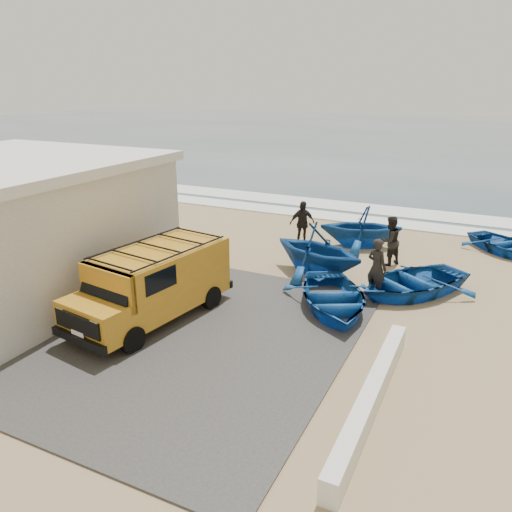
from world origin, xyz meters
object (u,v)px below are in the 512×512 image
(parapet, at_px, (371,396))
(boat_near_left, at_px, (333,297))
(boat_near_right, at_px, (412,282))
(fisherman_back, at_px, (302,223))
(fisherman_front, at_px, (377,268))
(fisherman_middle, at_px, (390,241))
(van, at_px, (154,281))
(boat_mid_left, at_px, (318,249))
(boat_far_right, at_px, (506,245))
(boat_far_left, at_px, (361,226))

(parapet, bearing_deg, boat_near_left, 117.19)
(boat_near_right, distance_m, fisherman_back, 6.11)
(boat_near_right, relative_size, fisherman_front, 2.10)
(fisherman_middle, relative_size, fisherman_back, 0.99)
(van, xyz_separation_m, boat_near_right, (6.44, 5.08, -0.74))
(parapet, relative_size, boat_mid_left, 1.67)
(fisherman_back, bearing_deg, parapet, -104.77)
(boat_near_right, xyz_separation_m, boat_far_right, (2.75, 5.91, -0.07))
(parapet, relative_size, fisherman_middle, 3.18)
(boat_near_left, xyz_separation_m, boat_far_left, (-0.83, 6.47, 0.47))
(boat_far_right, height_order, fisherman_back, fisherman_back)
(boat_near_right, distance_m, fisherman_middle, 2.84)
(parapet, relative_size, fisherman_front, 3.08)
(boat_near_right, relative_size, fisherman_back, 2.14)
(fisherman_front, bearing_deg, boat_far_left, -44.13)
(parapet, relative_size, boat_near_right, 1.47)
(parapet, bearing_deg, fisherman_front, 102.31)
(van, bearing_deg, parapet, -4.17)
(boat_mid_left, height_order, fisherman_back, fisherman_back)
(parapet, distance_m, boat_far_right, 12.75)
(fisherman_middle, bearing_deg, parapet, 43.68)
(boat_mid_left, relative_size, boat_far_left, 1.07)
(boat_far_right, bearing_deg, boat_far_left, 152.06)
(van, height_order, fisherman_middle, van)
(boat_near_right, height_order, boat_mid_left, boat_mid_left)
(parapet, xyz_separation_m, van, (-6.70, 1.51, 0.89))
(boat_near_left, bearing_deg, fisherman_front, 32.46)
(van, bearing_deg, fisherman_front, 47.69)
(boat_far_right, bearing_deg, fisherman_back, 152.89)
(boat_far_right, distance_m, fisherman_middle, 5.31)
(boat_near_right, bearing_deg, boat_far_left, 159.62)
(fisherman_back, bearing_deg, boat_far_right, -24.95)
(parapet, xyz_separation_m, boat_far_left, (-3.04, 10.78, 0.61))
(parapet, bearing_deg, fisherman_middle, 99.53)
(boat_far_left, bearing_deg, fisherman_front, 0.62)
(boat_far_left, bearing_deg, boat_near_left, -11.89)
(van, distance_m, boat_far_left, 9.96)
(boat_near_right, relative_size, boat_mid_left, 1.14)
(fisherman_back, bearing_deg, boat_near_left, -103.93)
(boat_near_left, distance_m, boat_far_left, 6.54)
(boat_near_right, bearing_deg, fisherman_middle, 152.92)
(parapet, xyz_separation_m, fisherman_front, (-1.29, 5.92, 0.70))
(fisherman_middle, bearing_deg, boat_far_left, -103.96)
(boat_far_left, relative_size, fisherman_middle, 1.78)
(boat_mid_left, bearing_deg, boat_near_right, -78.43)
(parapet, height_order, boat_far_right, boat_far_right)
(parapet, relative_size, boat_far_right, 1.74)
(boat_mid_left, bearing_deg, boat_far_left, 9.00)
(van, xyz_separation_m, boat_far_right, (9.19, 10.99, -0.81))
(parapet, bearing_deg, van, 167.28)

